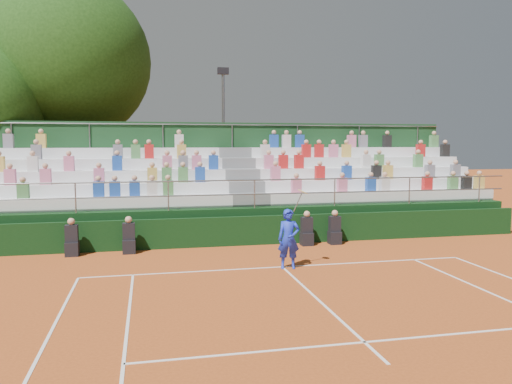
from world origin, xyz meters
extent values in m
plane|color=#B5501E|center=(0.00, 0.00, 0.00)|extent=(90.00, 90.00, 0.00)
cube|color=white|center=(0.00, 0.00, 0.01)|extent=(11.00, 0.06, 0.01)
cube|color=white|center=(0.00, -3.20, 0.01)|extent=(0.06, 6.40, 0.01)
cube|color=white|center=(0.00, -5.49, 0.01)|extent=(8.22, 0.06, 0.01)
cube|color=black|center=(0.00, 3.20, 0.50)|extent=(20.00, 0.15, 1.00)
cube|color=black|center=(-6.02, 2.75, 0.22)|extent=(0.40, 0.40, 0.44)
cube|color=black|center=(-6.02, 2.75, 0.70)|extent=(0.38, 0.25, 0.55)
sphere|color=tan|center=(-6.02, 2.75, 1.08)|extent=(0.22, 0.22, 0.22)
cube|color=black|center=(-4.30, 2.75, 0.22)|extent=(0.40, 0.40, 0.44)
cube|color=black|center=(-4.30, 2.75, 0.70)|extent=(0.38, 0.25, 0.55)
sphere|color=tan|center=(-4.30, 2.75, 1.08)|extent=(0.22, 0.22, 0.22)
cube|color=black|center=(1.62, 2.75, 0.22)|extent=(0.40, 0.40, 0.44)
cube|color=black|center=(1.62, 2.75, 0.70)|extent=(0.38, 0.25, 0.55)
sphere|color=tan|center=(1.62, 2.75, 1.08)|extent=(0.22, 0.22, 0.22)
cube|color=black|center=(2.63, 2.75, 0.22)|extent=(0.40, 0.40, 0.44)
cube|color=black|center=(2.63, 2.75, 0.70)|extent=(0.38, 0.25, 0.55)
sphere|color=tan|center=(2.63, 2.75, 1.08)|extent=(0.22, 0.22, 0.22)
cube|color=black|center=(0.00, 6.30, 0.60)|extent=(20.00, 5.20, 1.20)
cube|color=silver|center=(-5.35, 4.62, 1.41)|extent=(9.30, 0.85, 0.42)
cube|color=silver|center=(5.35, 4.62, 1.41)|extent=(9.30, 0.85, 0.42)
cube|color=slate|center=(0.00, 4.62, 1.41)|extent=(1.40, 0.85, 0.42)
cube|color=silver|center=(-5.35, 5.47, 1.83)|extent=(9.30, 0.85, 0.42)
cube|color=silver|center=(5.35, 5.47, 1.83)|extent=(9.30, 0.85, 0.42)
cube|color=slate|center=(0.00, 5.47, 1.83)|extent=(1.40, 0.85, 0.42)
cube|color=silver|center=(-5.35, 6.33, 2.25)|extent=(9.30, 0.85, 0.42)
cube|color=silver|center=(5.35, 6.33, 2.25)|extent=(9.30, 0.85, 0.42)
cube|color=slate|center=(0.00, 6.33, 2.25)|extent=(1.40, 0.85, 0.42)
cube|color=silver|center=(-5.35, 7.17, 2.67)|extent=(9.30, 0.85, 0.42)
cube|color=silver|center=(5.35, 7.17, 2.67)|extent=(9.30, 0.85, 0.42)
cube|color=slate|center=(0.00, 7.17, 2.67)|extent=(1.40, 0.85, 0.42)
cube|color=silver|center=(-5.35, 8.03, 3.09)|extent=(9.30, 0.85, 0.42)
cube|color=silver|center=(5.35, 8.03, 3.09)|extent=(9.30, 0.85, 0.42)
cube|color=slate|center=(0.00, 8.03, 3.09)|extent=(1.40, 0.85, 0.42)
cube|color=#184020|center=(0.00, 8.55, 2.20)|extent=(20.00, 0.12, 4.40)
cylinder|color=gray|center=(0.00, 3.75, 2.20)|extent=(20.00, 0.05, 0.05)
cylinder|color=gray|center=(0.00, 8.45, 4.30)|extent=(20.00, 0.05, 0.05)
cube|color=#4C8C4C|center=(-7.75, 4.47, 1.90)|extent=(0.36, 0.24, 0.56)
cube|color=#1E4CB2|center=(-5.33, 4.47, 1.90)|extent=(0.36, 0.24, 0.56)
cube|color=#1E4CB2|center=(-4.79, 4.47, 1.90)|extent=(0.36, 0.24, 0.56)
cube|color=#1E4CB2|center=(-4.13, 4.47, 1.90)|extent=(0.36, 0.24, 0.56)
cube|color=silver|center=(-3.53, 4.47, 1.90)|extent=(0.36, 0.24, 0.56)
cube|color=#4C8C4C|center=(-2.97, 4.47, 1.90)|extent=(0.36, 0.24, 0.56)
cube|color=pink|center=(-8.34, 5.32, 2.32)|extent=(0.36, 0.24, 0.56)
cube|color=pink|center=(-7.19, 5.32, 2.32)|extent=(0.36, 0.24, 0.56)
cube|color=pink|center=(-5.38, 5.32, 2.32)|extent=(0.36, 0.24, 0.56)
cube|color=gold|center=(-3.51, 5.32, 2.32)|extent=(0.36, 0.24, 0.56)
cube|color=#4C8C4C|center=(-2.98, 5.32, 2.32)|extent=(0.36, 0.24, 0.56)
cube|color=#4C8C4C|center=(-2.39, 5.32, 2.32)|extent=(0.36, 0.24, 0.56)
cube|color=#1E4CB2|center=(-1.75, 5.32, 2.32)|extent=(0.36, 0.24, 0.56)
cube|color=silver|center=(-7.77, 6.17, 2.74)|extent=(0.36, 0.24, 0.56)
cube|color=pink|center=(-6.52, 6.17, 2.74)|extent=(0.36, 0.24, 0.56)
cube|color=#1E4CB2|center=(-4.79, 6.17, 2.74)|extent=(0.36, 0.24, 0.56)
cube|color=pink|center=(-2.93, 6.17, 2.74)|extent=(0.36, 0.24, 0.56)
cube|color=slate|center=(-2.32, 6.17, 2.74)|extent=(0.36, 0.24, 0.56)
cube|color=pink|center=(-1.79, 6.17, 2.74)|extent=(0.36, 0.24, 0.56)
cube|color=#1E4CB2|center=(-1.13, 6.17, 2.74)|extent=(0.36, 0.24, 0.56)
cube|color=slate|center=(-7.80, 7.02, 3.16)|extent=(0.36, 0.24, 0.56)
cube|color=slate|center=(-4.80, 7.02, 3.16)|extent=(0.36, 0.24, 0.56)
cube|color=#4C8C4C|center=(-4.12, 7.02, 3.16)|extent=(0.36, 0.24, 0.56)
cube|color=red|center=(-3.60, 7.02, 3.16)|extent=(0.36, 0.24, 0.56)
cube|color=gold|center=(-2.32, 7.02, 3.16)|extent=(0.36, 0.24, 0.56)
cube|color=slate|center=(-8.98, 7.88, 3.58)|extent=(0.36, 0.24, 0.56)
cube|color=gold|center=(-7.78, 7.88, 3.58)|extent=(0.36, 0.24, 0.56)
cube|color=silver|center=(-2.35, 7.88, 3.58)|extent=(0.36, 0.24, 0.56)
cube|color=pink|center=(1.75, 4.47, 1.90)|extent=(0.36, 0.24, 0.56)
cube|color=pink|center=(3.58, 4.47, 1.90)|extent=(0.36, 0.24, 0.56)
cube|color=#1E4CB2|center=(4.75, 4.47, 1.90)|extent=(0.36, 0.24, 0.56)
cube|color=silver|center=(5.34, 4.47, 1.90)|extent=(0.36, 0.24, 0.56)
cube|color=red|center=(7.17, 4.47, 1.90)|extent=(0.36, 0.24, 0.56)
cube|color=#4C8C4C|center=(8.32, 4.47, 1.90)|extent=(0.36, 0.24, 0.56)
cube|color=black|center=(8.94, 4.47, 1.90)|extent=(0.36, 0.24, 0.56)
cube|color=gold|center=(9.51, 4.47, 1.90)|extent=(0.36, 0.24, 0.56)
cube|color=pink|center=(1.17, 5.32, 2.32)|extent=(0.36, 0.24, 0.56)
cube|color=red|center=(2.98, 5.32, 2.32)|extent=(0.36, 0.24, 0.56)
cube|color=#1E4CB2|center=(4.11, 5.32, 2.32)|extent=(0.36, 0.24, 0.56)
cube|color=black|center=(5.39, 5.32, 2.32)|extent=(0.36, 0.24, 0.56)
cube|color=gold|center=(5.90, 5.32, 2.32)|extent=(0.36, 0.24, 0.56)
cube|color=slate|center=(7.79, 5.32, 2.32)|extent=(0.36, 0.24, 0.56)
cube|color=slate|center=(8.98, 5.32, 2.32)|extent=(0.36, 0.24, 0.56)
cube|color=pink|center=(1.11, 6.17, 2.74)|extent=(0.36, 0.24, 0.56)
cube|color=red|center=(1.71, 6.17, 2.74)|extent=(0.36, 0.24, 0.56)
cube|color=red|center=(2.38, 6.17, 2.74)|extent=(0.36, 0.24, 0.56)
cube|color=silver|center=(5.32, 6.17, 2.74)|extent=(0.36, 0.24, 0.56)
cube|color=#4C8C4C|center=(5.92, 6.17, 2.74)|extent=(0.36, 0.24, 0.56)
cube|color=#4C8C4C|center=(7.74, 6.17, 2.74)|extent=(0.36, 0.24, 0.56)
cube|color=silver|center=(1.15, 7.02, 3.16)|extent=(0.36, 0.24, 0.56)
cube|color=red|center=(2.96, 7.02, 3.16)|extent=(0.36, 0.24, 0.56)
cube|color=red|center=(3.54, 7.02, 3.16)|extent=(0.36, 0.24, 0.56)
cube|color=pink|center=(4.19, 7.02, 3.16)|extent=(0.36, 0.24, 0.56)
cube|color=gold|center=(4.79, 7.02, 3.16)|extent=(0.36, 0.24, 0.56)
cube|color=red|center=(8.34, 7.02, 3.16)|extent=(0.36, 0.24, 0.56)
cube|color=black|center=(9.56, 7.02, 3.16)|extent=(0.36, 0.24, 0.56)
cube|color=#1E4CB2|center=(1.75, 7.88, 3.58)|extent=(0.36, 0.24, 0.56)
cube|color=silver|center=(2.32, 7.88, 3.58)|extent=(0.36, 0.24, 0.56)
cube|color=#1E4CB2|center=(2.93, 7.88, 3.58)|extent=(0.36, 0.24, 0.56)
cube|color=pink|center=(5.38, 7.88, 3.58)|extent=(0.36, 0.24, 0.56)
cube|color=slate|center=(5.94, 7.88, 3.58)|extent=(0.36, 0.24, 0.56)
cube|color=black|center=(7.13, 7.88, 3.58)|extent=(0.36, 0.24, 0.56)
cube|color=#4C8C4C|center=(9.52, 7.88, 3.58)|extent=(0.36, 0.24, 0.56)
imported|color=#1C32D2|center=(0.13, -0.18, 0.84)|extent=(0.67, 0.51, 1.67)
cylinder|color=gray|center=(0.38, -0.18, 1.85)|extent=(0.26, 0.03, 0.51)
cylinder|color=#E5D866|center=(0.53, -0.18, 2.15)|extent=(0.26, 0.28, 0.14)
cylinder|color=#362013|center=(-7.29, 12.52, 2.17)|extent=(0.50, 0.50, 4.33)
sphere|color=#18390F|center=(-7.29, 12.52, 7.45)|extent=(7.80, 7.80, 7.80)
cylinder|color=gray|center=(0.38, 13.51, 3.58)|extent=(0.16, 0.16, 7.16)
cube|color=black|center=(0.38, 13.51, 7.33)|extent=(0.60, 0.25, 0.35)
camera|label=1|loc=(-3.67, -13.36, 3.50)|focal=35.00mm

